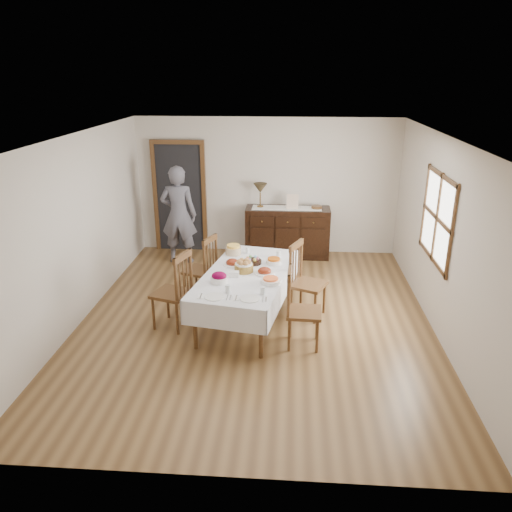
# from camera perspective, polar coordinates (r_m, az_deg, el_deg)

# --- Properties ---
(ground) EXTENTS (6.00, 6.00, 0.00)m
(ground) POSITION_cam_1_polar(r_m,az_deg,el_deg) (7.30, -0.06, -7.28)
(ground) COLOR brown
(room_shell) EXTENTS (5.02, 6.02, 2.65)m
(room_shell) POSITION_cam_1_polar(r_m,az_deg,el_deg) (7.11, -0.99, 6.16)
(room_shell) COLOR silver
(room_shell) RESTS_ON ground
(dining_table) EXTENTS (1.48, 2.34, 0.75)m
(dining_table) POSITION_cam_1_polar(r_m,az_deg,el_deg) (7.00, -1.04, -2.58)
(dining_table) COLOR silver
(dining_table) RESTS_ON ground
(chair_left_near) EXTENTS (0.59, 0.59, 1.12)m
(chair_left_near) POSITION_cam_1_polar(r_m,az_deg,el_deg) (6.96, -9.27, -3.84)
(chair_left_near) COLOR #52341A
(chair_left_near) RESTS_ON ground
(chair_left_far) EXTENTS (0.56, 0.56, 1.05)m
(chair_left_far) POSITION_cam_1_polar(r_m,az_deg,el_deg) (7.77, -6.11, -1.32)
(chair_left_far) COLOR #52341A
(chair_left_far) RESTS_ON ground
(chair_right_near) EXTENTS (0.46, 0.46, 1.06)m
(chair_right_near) POSITION_cam_1_polar(r_m,az_deg,el_deg) (6.46, 5.03, -5.91)
(chair_right_near) COLOR #52341A
(chair_right_near) RESTS_ON ground
(chair_right_far) EXTENTS (0.60, 0.60, 1.11)m
(chair_right_far) POSITION_cam_1_polar(r_m,az_deg,el_deg) (7.25, 5.60, -2.71)
(chair_right_far) COLOR #52341A
(chair_right_far) RESTS_ON ground
(sideboard) EXTENTS (1.59, 0.58, 0.95)m
(sideboard) POSITION_cam_1_polar(r_m,az_deg,el_deg) (9.62, 3.61, 2.75)
(sideboard) COLOR black
(sideboard) RESTS_ON ground
(person) EXTENTS (0.61, 0.40, 1.94)m
(person) POSITION_cam_1_polar(r_m,az_deg,el_deg) (9.26, -8.85, 5.03)
(person) COLOR #565561
(person) RESTS_ON ground
(bread_basket) EXTENTS (0.27, 0.27, 0.18)m
(bread_basket) POSITION_cam_1_polar(r_m,az_deg,el_deg) (6.98, -1.40, -1.17)
(bread_basket) COLOR olive
(bread_basket) RESTS_ON dining_table
(egg_basket) EXTENTS (0.26, 0.26, 0.11)m
(egg_basket) POSITION_cam_1_polar(r_m,az_deg,el_deg) (7.28, -0.39, -0.59)
(egg_basket) COLOR black
(egg_basket) RESTS_ON dining_table
(ham_platter_a) EXTENTS (0.27, 0.27, 0.11)m
(ham_platter_a) POSITION_cam_1_polar(r_m,az_deg,el_deg) (7.23, -2.71, -0.80)
(ham_platter_a) COLOR white
(ham_platter_a) RESTS_ON dining_table
(ham_platter_b) EXTENTS (0.28, 0.28, 0.11)m
(ham_platter_b) POSITION_cam_1_polar(r_m,az_deg,el_deg) (6.92, 0.98, -1.79)
(ham_platter_b) COLOR white
(ham_platter_b) RESTS_ON dining_table
(beet_bowl) EXTENTS (0.23, 0.23, 0.15)m
(beet_bowl) POSITION_cam_1_polar(r_m,az_deg,el_deg) (6.64, -4.23, -2.50)
(beet_bowl) COLOR white
(beet_bowl) RESTS_ON dining_table
(carrot_bowl) EXTENTS (0.23, 0.23, 0.09)m
(carrot_bowl) POSITION_cam_1_polar(r_m,az_deg,el_deg) (7.27, 2.05, -0.59)
(carrot_bowl) COLOR white
(carrot_bowl) RESTS_ON dining_table
(pineapple_bowl) EXTENTS (0.24, 0.24, 0.15)m
(pineapple_bowl) POSITION_cam_1_polar(r_m,az_deg,el_deg) (7.64, -2.61, 0.71)
(pineapple_bowl) COLOR #C7AE87
(pineapple_bowl) RESTS_ON dining_table
(casserole_dish) EXTENTS (0.27, 0.27, 0.08)m
(casserole_dish) POSITION_cam_1_polar(r_m,az_deg,el_deg) (6.61, 1.69, -2.85)
(casserole_dish) COLOR white
(casserole_dish) RESTS_ON dining_table
(butter_dish) EXTENTS (0.15, 0.11, 0.07)m
(butter_dish) POSITION_cam_1_polar(r_m,az_deg,el_deg) (6.84, -2.55, -2.05)
(butter_dish) COLOR white
(butter_dish) RESTS_ON dining_table
(setting_left) EXTENTS (0.44, 0.31, 0.10)m
(setting_left) POSITION_cam_1_polar(r_m,az_deg,el_deg) (6.28, -4.30, -4.36)
(setting_left) COLOR white
(setting_left) RESTS_ON dining_table
(setting_right) EXTENTS (0.44, 0.31, 0.10)m
(setting_right) POSITION_cam_1_polar(r_m,az_deg,el_deg) (6.21, -0.25, -4.58)
(setting_right) COLOR white
(setting_right) RESTS_ON dining_table
(glass_far_a) EXTENTS (0.06, 0.06, 0.10)m
(glass_far_a) POSITION_cam_1_polar(r_m,az_deg,el_deg) (7.68, -0.96, 0.66)
(glass_far_a) COLOR white
(glass_far_a) RESTS_ON dining_table
(glass_far_b) EXTENTS (0.07, 0.07, 0.10)m
(glass_far_b) POSITION_cam_1_polar(r_m,az_deg,el_deg) (7.52, 2.57, 0.23)
(glass_far_b) COLOR white
(glass_far_b) RESTS_ON dining_table
(runner) EXTENTS (1.30, 0.35, 0.01)m
(runner) POSITION_cam_1_polar(r_m,az_deg,el_deg) (9.48, 3.53, 5.51)
(runner) COLOR white
(runner) RESTS_ON sideboard
(table_lamp) EXTENTS (0.26, 0.26, 0.46)m
(table_lamp) POSITION_cam_1_polar(r_m,az_deg,el_deg) (9.44, 0.49, 7.69)
(table_lamp) COLOR brown
(table_lamp) RESTS_ON sideboard
(picture_frame) EXTENTS (0.22, 0.08, 0.28)m
(picture_frame) POSITION_cam_1_polar(r_m,az_deg,el_deg) (9.38, 4.20, 6.19)
(picture_frame) COLOR beige
(picture_frame) RESTS_ON sideboard
(deco_bowl) EXTENTS (0.20, 0.20, 0.06)m
(deco_bowl) POSITION_cam_1_polar(r_m,az_deg,el_deg) (9.48, 6.95, 5.56)
(deco_bowl) COLOR #52341A
(deco_bowl) RESTS_ON sideboard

